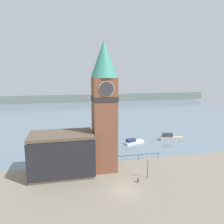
{
  "coord_description": "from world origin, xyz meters",
  "views": [
    {
      "loc": [
        -8.97,
        -31.17,
        18.64
      ],
      "look_at": [
        -0.61,
        6.36,
        11.77
      ],
      "focal_mm": 35.0,
      "sensor_mm": 36.0,
      "label": 1
    }
  ],
  "objects_px": {
    "mooring_bollard_near": "(138,180)",
    "lamp_post": "(148,164)",
    "clock_tower": "(104,104)",
    "pier_building": "(62,154)",
    "boat_far": "(170,138)",
    "boat_near": "(133,142)"
  },
  "relations": [
    {
      "from": "mooring_bollard_near",
      "to": "lamp_post",
      "type": "height_order",
      "value": "lamp_post"
    },
    {
      "from": "clock_tower",
      "to": "boat_near",
      "type": "bearing_deg",
      "value": 53.22
    },
    {
      "from": "clock_tower",
      "to": "boat_near",
      "type": "distance_m",
      "value": 21.33
    },
    {
      "from": "boat_near",
      "to": "boat_far",
      "type": "bearing_deg",
      "value": -14.86
    },
    {
      "from": "clock_tower",
      "to": "boat_far",
      "type": "xyz_separation_m",
      "value": [
        21.54,
        14.45,
        -12.27
      ]
    },
    {
      "from": "boat_far",
      "to": "mooring_bollard_near",
      "type": "xyz_separation_m",
      "value": [
        -16.86,
        -20.88,
        -0.31
      ]
    },
    {
      "from": "boat_far",
      "to": "mooring_bollard_near",
      "type": "relative_size",
      "value": 7.67
    },
    {
      "from": "boat_far",
      "to": "lamp_post",
      "type": "height_order",
      "value": "lamp_post"
    },
    {
      "from": "clock_tower",
      "to": "lamp_post",
      "type": "height_order",
      "value": "clock_tower"
    },
    {
      "from": "clock_tower",
      "to": "boat_far",
      "type": "bearing_deg",
      "value": 33.86
    },
    {
      "from": "pier_building",
      "to": "lamp_post",
      "type": "height_order",
      "value": "pier_building"
    },
    {
      "from": "clock_tower",
      "to": "boat_near",
      "type": "height_order",
      "value": "clock_tower"
    },
    {
      "from": "boat_near",
      "to": "mooring_bollard_near",
      "type": "height_order",
      "value": "boat_near"
    },
    {
      "from": "clock_tower",
      "to": "pier_building",
      "type": "distance_m",
      "value": 12.19
    },
    {
      "from": "pier_building",
      "to": "lamp_post",
      "type": "bearing_deg",
      "value": -18.8
    },
    {
      "from": "lamp_post",
      "to": "clock_tower",
      "type": "bearing_deg",
      "value": 141.93
    },
    {
      "from": "mooring_bollard_near",
      "to": "boat_far",
      "type": "bearing_deg",
      "value": 51.07
    },
    {
      "from": "clock_tower",
      "to": "mooring_bollard_near",
      "type": "relative_size",
      "value": 29.16
    },
    {
      "from": "pier_building",
      "to": "boat_far",
      "type": "distance_m",
      "value": 33.23
    },
    {
      "from": "lamp_post",
      "to": "pier_building",
      "type": "bearing_deg",
      "value": 161.2
    },
    {
      "from": "mooring_bollard_near",
      "to": "lamp_post",
      "type": "relative_size",
      "value": 0.22
    },
    {
      "from": "boat_near",
      "to": "lamp_post",
      "type": "distance_m",
      "value": 19.63
    }
  ]
}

